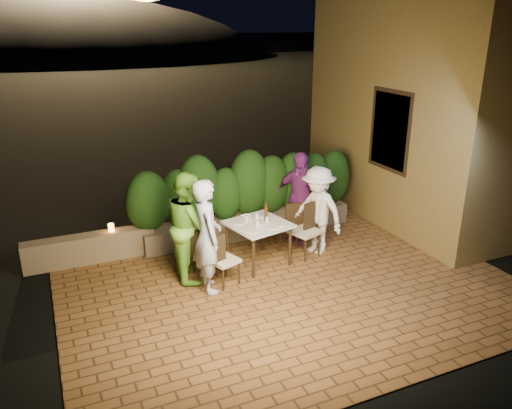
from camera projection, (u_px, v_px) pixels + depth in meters
ground at (294, 290)px, 7.84m from camera, size 400.00×400.00×0.00m
terrace_floor at (280, 279)px, 8.29m from camera, size 7.00×6.00×0.15m
building_wall at (409, 98)px, 10.06m from camera, size 1.60×5.00×5.00m
window_pane at (391, 131)px, 9.51m from camera, size 0.08×1.00×1.40m
window_frame at (391, 131)px, 9.50m from camera, size 0.06×1.15×1.55m
planter at (249, 224)px, 9.82m from camera, size 4.20×0.55×0.40m
hedge at (249, 188)px, 9.56m from camera, size 4.00×0.70×1.10m
parapet at (90, 248)px, 8.66m from camera, size 2.20×0.30×0.50m
hill at (80, 91)px, 61.53m from camera, size 52.00×40.00×22.00m
dining_table at (258, 243)px, 8.55m from camera, size 1.11×1.11×0.75m
plate_nw at (253, 231)px, 8.09m from camera, size 0.21×0.21×0.01m
plate_sw at (239, 223)px, 8.43m from camera, size 0.21×0.21×0.01m
plate_ne at (280, 224)px, 8.37m from camera, size 0.25×0.25×0.01m
plate_se at (262, 216)px, 8.74m from camera, size 0.20×0.20×0.01m
plate_centre at (260, 223)px, 8.43m from camera, size 0.23×0.23×0.01m
plate_front at (272, 227)px, 8.25m from camera, size 0.23×0.23×0.01m
glass_nw at (257, 224)px, 8.26m from camera, size 0.06×0.06×0.10m
glass_sw at (246, 218)px, 8.48m from camera, size 0.06×0.06×0.11m
glass_ne at (267, 220)px, 8.43m from camera, size 0.06×0.06×0.10m
glass_se at (257, 216)px, 8.57m from camera, size 0.07×0.07×0.12m
beer_bottle at (266, 211)px, 8.53m from camera, size 0.06×0.06×0.30m
bowl at (246, 217)px, 8.64m from camera, size 0.21×0.21×0.04m
chair_left_front at (224, 259)px, 7.85m from camera, size 0.51×0.51×0.87m
chair_left_back at (207, 249)px, 8.24m from camera, size 0.54×0.54×0.84m
chair_right_front at (305, 230)px, 8.80m from camera, size 0.57×0.57×0.97m
chair_right_back at (286, 225)px, 9.19m from camera, size 0.46×0.46×0.84m
diner_blue at (207, 236)px, 7.54m from camera, size 0.47×0.68×1.80m
diner_green at (189, 226)px, 7.93m from camera, size 0.76×0.93×1.79m
diner_white at (318, 211)px, 8.83m from camera, size 0.94×1.19×1.61m
diner_purple at (299, 198)px, 9.28m from camera, size 0.89×1.10×1.75m
parapet_lamp at (111, 228)px, 8.70m from camera, size 0.10×0.10×0.14m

